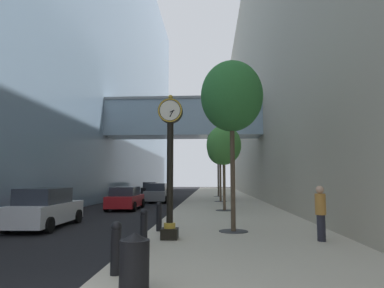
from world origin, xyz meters
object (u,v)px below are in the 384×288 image
Objects in this scene: street_tree_near at (232,97)px; car_grey_far at (158,193)px; bollard_second at (144,227)px; street_tree_mid_near at (224,145)px; car_red_mid at (126,198)px; street_clock at (170,158)px; bollard_nearest at (116,247)px; street_tree_mid_far at (220,150)px; street_tree_far at (218,149)px; pedestrian_walking at (321,211)px; car_white_near at (46,209)px; trash_bin at (134,262)px; bollard_third at (159,216)px; car_black_trailing at (151,189)px.

car_grey_far is at bearing 108.22° from street_tree_near.
car_grey_far is at bearing 97.99° from bollard_second.
street_tree_mid_near is 7.82m from car_red_mid.
street_clock is 4.67m from bollard_nearest.
street_tree_far is (0.00, 8.32, 0.80)m from street_tree_mid_far.
pedestrian_walking is 0.38× the size of car_white_near.
trash_bin is 7.10m from pedestrian_walking.
bollard_second is 0.26× the size of car_grey_far.
bollard_third is 0.24× the size of car_red_mid.
street_tree_far is at bearing 71.11° from car_white_near.
car_red_mid is at bearing 106.78° from bollard_second.
pedestrian_walking is at bearing -51.61° from car_red_mid.
street_tree_near reaches higher than car_white_near.
bollard_second is 0.24× the size of car_white_near.
street_clock is at bearing -102.45° from street_tree_mid_near.
street_clock reaches higher than trash_bin.
street_tree_near is at bearing -71.78° from car_grey_far.
trash_bin is at bearing -80.79° from bollard_second.
car_grey_far is at bearing -76.84° from car_black_trailing.
bollard_third is 0.19× the size of street_tree_mid_far.
street_tree_far is at bearing 90.00° from street_tree_mid_far.
street_clock is 0.83× the size of street_tree_mid_far.
car_grey_far is (-5.65, 8.84, -3.41)m from street_tree_mid_near.
bollard_nearest is 7.96m from street_tree_near.
street_tree_far reaches higher than car_black_trailing.
car_black_trailing is (-5.62, 34.98, 0.11)m from bollard_nearest.
street_tree_far is 16.96m from car_red_mid.
trash_bin is at bearing -89.58° from street_clock.
street_clock is at bearing -78.57° from car_black_trailing.
street_tree_near is 3.77× the size of pedestrian_walking.
bollard_third is 10.90m from car_red_mid.
street_tree_mid_near reaches higher than car_white_near.
pedestrian_walking reaches higher than car_black_trailing.
trash_bin is 0.23× the size of car_white_near.
bollard_third is 6.96m from trash_bin.
bollard_nearest is 1.00× the size of bollard_second.
bollard_second is at bearing -73.22° from car_red_mid.
pedestrian_walking is 0.42× the size of car_grey_far.
car_black_trailing is at bearing 90.83° from car_white_near.
street_tree_mid_far reaches higher than car_grey_far.
car_white_near is at bearing -108.89° from street_tree_far.
bollard_second is 28.43m from street_tree_far.
bollard_third is 5.41m from street_tree_near.
street_tree_mid_far is (2.21, 18.34, 1.84)m from street_clock.
car_red_mid is at bearing -99.06° from car_grey_far.
street_clock is at bearing -94.75° from street_tree_far.
street_tree_far is (2.83, 24.99, 4.75)m from bollard_third.
car_red_mid reaches higher than bollard_nearest.
street_tree_mid_far is 15.58m from car_black_trailing.
car_white_near is 1.01× the size of car_red_mid.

